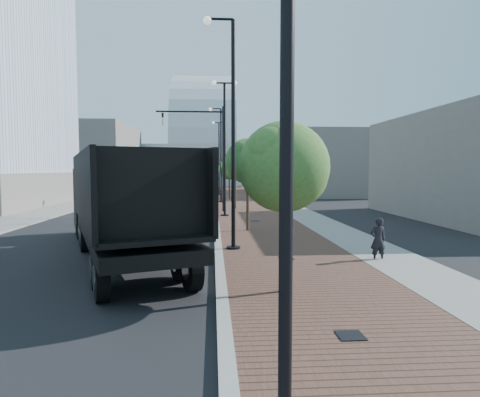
{
  "coord_description": "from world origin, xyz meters",
  "views": [
    {
      "loc": [
        -0.22,
        -6.63,
        3.31
      ],
      "look_at": [
        1.0,
        12.0,
        2.0
      ],
      "focal_mm": 31.27,
      "sensor_mm": 36.0,
      "label": 1
    }
  ],
  "objects": [
    {
      "name": "utility_cover_2",
      "position": [
        2.4,
        19.0,
        0.13
      ],
      "size": [
        0.5,
        0.5,
        0.02
      ],
      "primitive_type": "cube",
      "color": "black",
      "rests_on": "sidewalk"
    },
    {
      "name": "pedestrian",
      "position": [
        5.64,
        7.72,
        0.8
      ],
      "size": [
        0.61,
        0.43,
        1.6
      ],
      "primitive_type": "imported",
      "rotation": [
        0.0,
        0.0,
        3.22
      ],
      "color": "black",
      "rests_on": "ground"
    },
    {
      "name": "concrete_strip",
      "position": [
        6.2,
        40.0,
        0.07
      ],
      "size": [
        2.4,
        140.0,
        0.13
      ],
      "primitive_type": "cube",
      "color": "slate",
      "rests_on": "ground"
    },
    {
      "name": "white_sedan",
      "position": [
        -3.73,
        14.9,
        0.85
      ],
      "size": [
        1.99,
        5.23,
        1.7
      ],
      "primitive_type": "imported",
      "rotation": [
        0.0,
        0.0,
        0.04
      ],
      "color": "silver",
      "rests_on": "ground"
    },
    {
      "name": "utility_cover_0",
      "position": [
        2.4,
        1.0,
        0.13
      ],
      "size": [
        0.5,
        0.5,
        0.02
      ],
      "primitive_type": "cube",
      "color": "black",
      "rests_on": "sidewalk"
    },
    {
      "name": "streetlight_4",
      "position": [
        0.6,
        46.0,
        4.82
      ],
      "size": [
        1.72,
        0.56,
        9.28
      ],
      "color": "black",
      "rests_on": "ground"
    },
    {
      "name": "dump_truck",
      "position": [
        -4.44,
        11.23,
        1.62
      ],
      "size": [
        7.34,
        14.02,
        3.84
      ],
      "rotation": [
        0.0,
        0.0,
        0.35
      ],
      "color": "black",
      "rests_on": "ground"
    },
    {
      "name": "utility_cover_1",
      "position": [
        2.4,
        8.0,
        0.13
      ],
      "size": [
        0.5,
        0.5,
        0.02
      ],
      "primitive_type": "cube",
      "color": "black",
      "rests_on": "sidewalk"
    },
    {
      "name": "streetlight_0",
      "position": [
        0.6,
        -2.0,
        4.82
      ],
      "size": [
        1.72,
        0.56,
        9.28
      ],
      "color": "black",
      "rests_on": "ground"
    },
    {
      "name": "tree_1",
      "position": [
        1.65,
        15.02,
        3.72
      ],
      "size": [
        2.4,
        2.35,
        4.91
      ],
      "color": "#382619",
      "rests_on": "ground"
    },
    {
      "name": "curb",
      "position": [
        0.0,
        40.0,
        0.07
      ],
      "size": [
        0.3,
        140.0,
        0.14
      ],
      "primitive_type": "cube",
      "color": "gray",
      "rests_on": "ground"
    },
    {
      "name": "tree_2",
      "position": [
        1.65,
        27.02,
        3.67
      ],
      "size": [
        2.33,
        2.27,
        4.82
      ],
      "color": "#382619",
      "rests_on": "ground"
    },
    {
      "name": "west_sidewalk",
      "position": [
        -13.0,
        40.0,
        0.06
      ],
      "size": [
        4.0,
        140.0,
        0.12
      ],
      "primitive_type": "cube",
      "color": "slate",
      "rests_on": "ground"
    },
    {
      "name": "tree_3",
      "position": [
        1.65,
        39.02,
        3.34
      ],
      "size": [
        2.39,
        2.34,
        4.52
      ],
      "color": "#382619",
      "rests_on": "ground"
    },
    {
      "name": "streetlight_1",
      "position": [
        0.49,
        10.0,
        4.34
      ],
      "size": [
        1.44,
        0.56,
        9.21
      ],
      "color": "black",
      "rests_on": "ground"
    },
    {
      "name": "commercial_block_ne",
      "position": [
        16.0,
        50.0,
        4.0
      ],
      "size": [
        12.0,
        22.0,
        8.0
      ],
      "primitive_type": "cube",
      "color": "slate",
      "rests_on": "ground"
    },
    {
      "name": "streetlight_3",
      "position": [
        0.49,
        34.0,
        4.34
      ],
      "size": [
        1.44,
        0.56,
        9.21
      ],
      "color": "black",
      "rests_on": "ground"
    },
    {
      "name": "streetlight_2",
      "position": [
        0.6,
        22.0,
        4.82
      ],
      "size": [
        1.72,
        0.56,
        9.28
      ],
      "color": "black",
      "rests_on": "ground"
    },
    {
      "name": "commercial_block_nw",
      "position": [
        -20.0,
        60.0,
        5.0
      ],
      "size": [
        14.0,
        20.0,
        10.0
      ],
      "primitive_type": "cube",
      "color": "#67635D",
      "rests_on": "ground"
    },
    {
      "name": "sidewalk",
      "position": [
        3.5,
        40.0,
        0.06
      ],
      "size": [
        7.0,
        140.0,
        0.12
      ],
      "primitive_type": "cube",
      "color": "#4C2D23",
      "rests_on": "ground"
    },
    {
      "name": "dark_car_far",
      "position": [
        -3.83,
        52.06,
        0.67
      ],
      "size": [
        3.62,
        4.97,
        1.34
      ],
      "primitive_type": "imported",
      "rotation": [
        0.0,
        0.0,
        -0.43
      ],
      "color": "black",
      "rests_on": "ground"
    },
    {
      "name": "traffic_mast",
      "position": [
        -0.3,
        25.0,
        4.98
      ],
      "size": [
        5.09,
        0.2,
        8.0
      ],
      "color": "black",
      "rests_on": "ground"
    },
    {
      "name": "dark_car_mid",
      "position": [
        -7.61,
        41.53,
        0.74
      ],
      "size": [
        3.04,
        5.55,
        1.48
      ],
      "primitive_type": "imported",
      "rotation": [
        0.0,
        0.0,
        0.11
      ],
      "color": "black",
      "rests_on": "ground"
    },
    {
      "name": "convention_center",
      "position": [
        -2.0,
        85.0,
        6.0
      ],
      "size": [
        50.0,
        30.0,
        50.0
      ],
      "color": "#AFB3BA",
      "rests_on": "ground"
    },
    {
      "name": "ground",
      "position": [
        0.0,
        0.0,
        0.0
      ],
      "size": [
        220.0,
        220.0,
        0.0
      ],
      "primitive_type": "plane",
      "color": "black"
    },
    {
      "name": "tree_0",
      "position": [
        1.65,
        4.02,
        3.36
      ],
      "size": [
        2.39,
        2.34,
        4.54
      ],
      "color": "#382619",
      "rests_on": "ground"
    }
  ]
}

